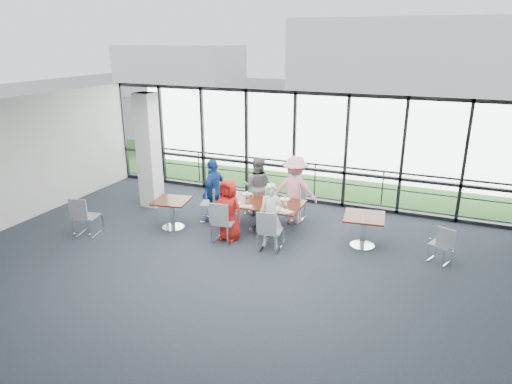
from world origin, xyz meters
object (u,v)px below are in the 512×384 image
at_px(diner_near_right, 271,216).
at_px(diner_far_right, 295,190).
at_px(diner_far_left, 257,186).
at_px(structural_column, 149,151).
at_px(diner_end, 214,191).
at_px(chair_main_fr, 296,204).
at_px(chair_main_nr, 271,231).
at_px(chair_spare_r, 441,244).
at_px(chair_spare_lb, 154,191).
at_px(diner_near_left, 229,210).
at_px(chair_main_nl, 224,222).
at_px(chair_main_end, 210,204).
at_px(main_table, 261,206).
at_px(side_table_left, 172,205).
at_px(chair_main_fl, 255,198).
at_px(side_table_right, 364,220).
at_px(chair_spare_la, 87,217).

xyz_separation_m(diner_near_right, diner_far_right, (0.04, 1.60, 0.13)).
bearing_deg(diner_far_left, structural_column, -1.05).
bearing_deg(diner_end, diner_far_right, 114.73).
xyz_separation_m(diner_near_right, chair_main_fr, (0.02, 1.84, -0.33)).
relative_size(chair_main_nr, chair_spare_r, 1.14).
relative_size(diner_near_right, chair_spare_lb, 1.90).
distance_m(diner_near_left, diner_far_left, 1.76).
xyz_separation_m(diner_near_left, chair_main_nr, (1.13, -0.17, -0.27)).
xyz_separation_m(structural_column, chair_main_nl, (3.03, -1.43, -1.11)).
bearing_deg(diner_far_right, chair_spare_r, 159.91).
distance_m(diner_end, chair_main_end, 0.40).
bearing_deg(chair_main_nr, diner_near_right, 104.01).
bearing_deg(chair_main_fr, main_table, 62.24).
xyz_separation_m(chair_main_end, chair_spare_lb, (-2.09, 0.48, -0.07)).
xyz_separation_m(side_table_left, chair_main_fl, (1.52, 1.74, -0.18)).
relative_size(side_table_right, chair_main_nl, 1.01).
bearing_deg(diner_near_left, chair_spare_la, -155.62).
relative_size(main_table, chair_main_end, 2.21).
distance_m(main_table, diner_near_right, 0.99).
relative_size(diner_far_left, chair_spare_lb, 2.03).
xyz_separation_m(chair_main_nl, chair_main_fr, (1.13, 2.00, -0.06)).
relative_size(side_table_left, diner_far_left, 0.59).
bearing_deg(main_table, chair_spare_la, -153.40).
relative_size(chair_spare_la, chair_spare_lb, 1.19).
height_order(structural_column, chair_main_nr, structural_column).
bearing_deg(chair_spare_la, diner_far_right, 18.10).
relative_size(structural_column, side_table_left, 3.32).
bearing_deg(chair_main_nr, diner_end, 144.29).
bearing_deg(diner_far_right, chair_main_nr, 85.24).
bearing_deg(side_table_left, chair_main_nl, -7.79).
bearing_deg(diner_far_left, diner_far_right, 162.99).
xyz_separation_m(side_table_right, diner_near_left, (-3.01, -0.86, 0.11)).
bearing_deg(chair_main_nl, diner_far_left, 81.56).
bearing_deg(structural_column, chair_main_nr, -19.04).
bearing_deg(structural_column, side_table_left, -39.63).
distance_m(structural_column, side_table_right, 6.19).
height_order(structural_column, chair_main_fr, structural_column).
distance_m(diner_near_left, chair_main_nl, 0.30).
bearing_deg(chair_spare_la, chair_main_end, 27.06).
bearing_deg(chair_spare_r, chair_main_fr, -175.59).
bearing_deg(structural_column, chair_spare_lb, 83.17).
relative_size(main_table, chair_main_fl, 2.31).
height_order(diner_near_right, chair_spare_lb, diner_near_right).
relative_size(chair_main_fl, chair_main_fr, 1.04).
height_order(structural_column, side_table_left, structural_column).
height_order(diner_end, chair_spare_r, diner_end).
bearing_deg(diner_near_right, chair_main_nl, 178.14).
distance_m(side_table_right, diner_near_left, 3.14).
height_order(diner_end, chair_main_fr, diner_end).
bearing_deg(side_table_left, diner_far_right, 29.54).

